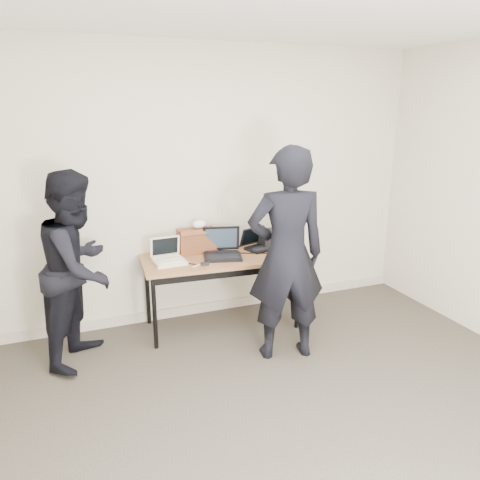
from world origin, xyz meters
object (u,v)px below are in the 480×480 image
equipment_box (273,238)px  laptop_right (258,244)px  desk (222,263)px  person_observer (79,268)px  leather_satchel (197,240)px  person_typist (286,255)px  laptop_beige (168,258)px  laptop_center (222,250)px

equipment_box → laptop_right: bearing=-164.2°
desk → laptop_right: (0.44, 0.14, 0.11)m
person_observer → leather_satchel: bearing=-44.0°
laptop_right → equipment_box: bearing=-3.5°
laptop_right → leather_satchel: leather_satchel is taller
person_typist → person_observer: 1.73m
laptop_beige → person_typist: size_ratio=0.16×
desk → laptop_beige: laptop_beige is taller
desk → person_typist: 0.82m
leather_satchel → person_observer: bearing=-163.8°
desk → laptop_right: laptop_right is taller
laptop_right → person_typist: size_ratio=0.20×
laptop_right → equipment_box: 0.21m
person_observer → desk: bearing=-56.0°
person_typist → person_observer: bearing=-9.4°
desk → equipment_box: (0.63, 0.19, 0.14)m
equipment_box → laptop_beige: bearing=-171.9°
laptop_center → laptop_right: bearing=28.9°
equipment_box → person_typist: 0.96m
person_observer → laptop_beige: bearing=-50.3°
laptop_center → desk: bearing=-104.9°
laptop_center → leather_satchel: (-0.20, 0.20, 0.07)m
person_observer → laptop_right: bearing=-52.9°
person_typist → laptop_center: bearing=-56.8°
person_typist → laptop_beige: bearing=-31.2°
desk → equipment_box: bearing=20.8°
laptop_center → leather_satchel: size_ratio=1.18×
laptop_beige → laptop_center: 0.53m
laptop_center → laptop_right: laptop_center is taller
laptop_right → equipment_box: (0.20, 0.06, 0.03)m
laptop_beige → laptop_center: laptop_center is taller
laptop_center → person_observer: 1.33m
leather_satchel → person_typist: 1.07m
laptop_beige → person_typist: 1.13m
desk → person_observer: 1.32m
leather_satchel → laptop_right: bearing=-9.8°
laptop_beige → laptop_right: size_ratio=0.83×
equipment_box → person_observer: person_observer is taller
laptop_beige → laptop_right: (0.94, 0.11, 0.00)m
desk → equipment_box: size_ratio=5.65×
desk → laptop_beige: size_ratio=5.18×
desk → person_typist: person_typist is taller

